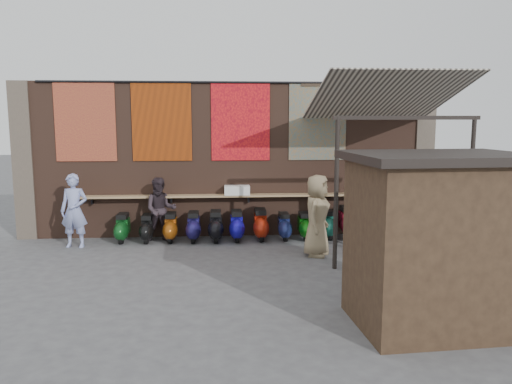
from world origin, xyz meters
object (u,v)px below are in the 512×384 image
scooter_stool_4 (216,226)px  shelf_box (237,190)px  scooter_stool_0 (123,228)px  shopper_tan (317,216)px  market_stall (435,245)px  scooter_stool_6 (261,225)px  diner_left (74,211)px  scooter_stool_2 (171,227)px  scooter_stool_1 (147,228)px  shopper_grey (456,225)px  scooter_stool_7 (284,227)px  shopper_navy (360,212)px  scooter_stool_5 (237,226)px  scooter_stool_9 (328,224)px  scooter_stool_3 (194,227)px  diner_right (161,210)px  scooter_stool_10 (348,223)px

scooter_stool_4 → shelf_box: bearing=32.1°
scooter_stool_0 → shopper_tan: (4.61, -1.61, 0.56)m
market_stall → scooter_stool_6: bearing=107.3°
scooter_stool_0 → diner_left: size_ratio=0.42×
scooter_stool_2 → scooter_stool_1: bearing=-178.7°
scooter_stool_4 → shopper_grey: shopper_grey is taller
shopper_tan → scooter_stool_7: bearing=45.7°
shopper_navy → market_stall: market_stall is taller
scooter_stool_7 → shopper_navy: shopper_navy is taller
scooter_stool_5 → scooter_stool_9: bearing=1.8°
shelf_box → shopper_navy: (2.85, -1.39, -0.34)m
shelf_box → scooter_stool_3: size_ratio=0.84×
scooter_stool_5 → diner_right: 1.95m
scooter_stool_7 → scooter_stool_1: bearing=179.7°
diner_right → scooter_stool_3: bearing=-7.5°
scooter_stool_7 → shopper_tan: shopper_tan is taller
scooter_stool_10 → scooter_stool_6: bearing=179.2°
scooter_stool_0 → scooter_stool_6: bearing=-0.2°
scooter_stool_9 → shopper_navy: shopper_navy is taller
scooter_stool_2 → scooter_stool_6: bearing=0.5°
scooter_stool_1 → scooter_stool_7: size_ratio=1.00×
scooter_stool_9 → scooter_stool_3: bearing=-178.8°
scooter_stool_2 → scooter_stool_6: size_ratio=0.91×
shopper_grey → scooter_stool_4: bearing=-14.9°
shopper_tan → diner_left: bearing=104.9°
scooter_stool_2 → shopper_navy: bearing=-13.5°
diner_left → shopper_navy: 6.80m
scooter_stool_0 → scooter_stool_6: scooter_stool_6 is taller
scooter_stool_5 → scooter_stool_6: scooter_stool_6 is taller
scooter_stool_1 → scooter_stool_5: 2.24m
shopper_grey → market_stall: 4.01m
scooter_stool_1 → diner_right: (0.34, 0.01, 0.47)m
diner_left → shopper_grey: diner_left is taller
scooter_stool_2 → diner_left: 2.33m
scooter_stool_1 → shopper_navy: shopper_navy is taller
scooter_stool_3 → scooter_stool_7: (2.30, -0.00, -0.03)m
scooter_stool_3 → scooter_stool_5: scooter_stool_5 is taller
scooter_stool_6 → scooter_stool_10: (2.26, -0.03, 0.02)m
shelf_box → scooter_stool_10: shelf_box is taller
shelf_box → diner_left: (-3.92, -0.70, -0.36)m
shopper_navy → market_stall: 4.43m
scooter_stool_1 → diner_left: (-1.65, -0.39, 0.55)m
scooter_stool_2 → scooter_stool_9: (4.02, 0.04, 0.01)m
scooter_stool_1 → scooter_stool_4: (1.72, -0.03, 0.04)m
scooter_stool_9 → scooter_stool_7: bearing=-176.3°
scooter_stool_0 → scooter_stool_10: size_ratio=0.86×
scooter_stool_10 → scooter_stool_7: bearing=-179.5°
scooter_stool_3 → scooter_stool_9: scooter_stool_3 is taller
scooter_stool_1 → diner_right: 0.58m
scooter_stool_2 → shopper_grey: shopper_grey is taller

